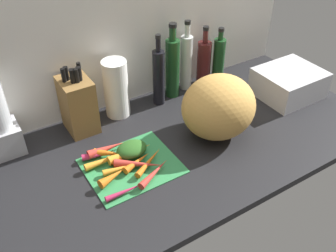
# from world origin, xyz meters

# --- Properties ---
(ground_plane) EXTENTS (1.70, 0.80, 0.03)m
(ground_plane) POSITION_xyz_m (0.00, 0.00, -0.01)
(ground_plane) COLOR black
(wall_back) EXTENTS (1.70, 0.03, 0.60)m
(wall_back) POSITION_xyz_m (0.00, 0.39, 0.30)
(wall_back) COLOR silver
(wall_back) RESTS_ON ground_plane
(cutting_board) EXTENTS (0.33, 0.28, 0.01)m
(cutting_board) POSITION_xyz_m (-0.19, -0.03, 0.00)
(cutting_board) COLOR #338C4C
(cutting_board) RESTS_ON ground_plane
(carrot_0) EXTENTS (0.11, 0.06, 0.03)m
(carrot_0) POSITION_xyz_m (-0.28, -0.07, 0.02)
(carrot_0) COLOR orange
(carrot_0) RESTS_ON cutting_board
(carrot_1) EXTENTS (0.16, 0.13, 0.03)m
(carrot_1) POSITION_xyz_m (-0.18, -0.06, 0.02)
(carrot_1) COLOR red
(carrot_1) RESTS_ON cutting_board
(carrot_2) EXTENTS (0.15, 0.10, 0.02)m
(carrot_2) POSITION_xyz_m (-0.13, -0.06, 0.02)
(carrot_2) COLOR orange
(carrot_2) RESTS_ON cutting_board
(carrot_3) EXTENTS (0.10, 0.09, 0.03)m
(carrot_3) POSITION_xyz_m (-0.24, 0.05, 0.02)
(carrot_3) COLOR orange
(carrot_3) RESTS_ON cutting_board
(carrot_4) EXTENTS (0.15, 0.09, 0.03)m
(carrot_4) POSITION_xyz_m (-0.15, -0.13, 0.02)
(carrot_4) COLOR red
(carrot_4) RESTS_ON cutting_board
(carrot_5) EXTENTS (0.15, 0.02, 0.02)m
(carrot_5) POSITION_xyz_m (-0.27, -0.15, 0.02)
(carrot_5) COLOR #B2264C
(carrot_5) RESTS_ON cutting_board
(carrot_6) EXTENTS (0.18, 0.04, 0.04)m
(carrot_6) POSITION_xyz_m (-0.17, 0.01, 0.03)
(carrot_6) COLOR orange
(carrot_6) RESTS_ON cutting_board
(carrot_7) EXTENTS (0.15, 0.04, 0.03)m
(carrot_7) POSITION_xyz_m (-0.23, 0.08, 0.03)
(carrot_7) COLOR red
(carrot_7) RESTS_ON cutting_board
(carrot_8) EXTENTS (0.18, 0.03, 0.03)m
(carrot_8) POSITION_xyz_m (-0.26, 0.02, 0.02)
(carrot_8) COLOR orange
(carrot_8) RESTS_ON cutting_board
(carrot_9) EXTENTS (0.14, 0.05, 0.02)m
(carrot_9) POSITION_xyz_m (-0.23, -0.04, 0.02)
(carrot_9) COLOR orange
(carrot_9) RESTS_ON cutting_board
(carrot_10) EXTENTS (0.13, 0.06, 0.03)m
(carrot_10) POSITION_xyz_m (-0.27, 0.07, 0.02)
(carrot_10) COLOR #B2264C
(carrot_10) RESTS_ON cutting_board
(carrot_11) EXTENTS (0.13, 0.07, 0.03)m
(carrot_11) POSITION_xyz_m (-0.17, -0.04, 0.02)
(carrot_11) COLOR orange
(carrot_11) RESTS_ON cutting_board
(carrot_greens_pile) EXTENTS (0.12, 0.09, 0.05)m
(carrot_greens_pile) POSITION_xyz_m (-0.16, 0.02, 0.03)
(carrot_greens_pile) COLOR #2D6023
(carrot_greens_pile) RESTS_ON cutting_board
(winter_squash) EXTENTS (0.30, 0.27, 0.25)m
(winter_squash) POSITION_xyz_m (0.19, -0.04, 0.13)
(winter_squash) COLOR gold
(winter_squash) RESTS_ON ground_plane
(knife_block) EXTENTS (0.11, 0.15, 0.28)m
(knife_block) POSITION_xyz_m (-0.26, 0.28, 0.12)
(knife_block) COLOR olive
(knife_block) RESTS_ON ground_plane
(paper_towel_roll) EXTENTS (0.10, 0.10, 0.25)m
(paper_towel_roll) POSITION_xyz_m (-0.08, 0.30, 0.13)
(paper_towel_roll) COLOR white
(paper_towel_roll) RESTS_ON ground_plane
(bottle_0) EXTENTS (0.05, 0.05, 0.33)m
(bottle_0) POSITION_xyz_m (0.11, 0.28, 0.13)
(bottle_0) COLOR black
(bottle_0) RESTS_ON ground_plane
(bottle_1) EXTENTS (0.06, 0.06, 0.35)m
(bottle_1) POSITION_xyz_m (0.20, 0.30, 0.15)
(bottle_1) COLOR #19421E
(bottle_1) RESTS_ON ground_plane
(bottle_2) EXTENTS (0.05, 0.05, 0.33)m
(bottle_2) POSITION_xyz_m (0.29, 0.32, 0.14)
(bottle_2) COLOR silver
(bottle_2) RESTS_ON ground_plane
(bottle_3) EXTENTS (0.07, 0.07, 0.29)m
(bottle_3) POSITION_xyz_m (0.38, 0.31, 0.11)
(bottle_3) COLOR #471919
(bottle_3) RESTS_ON ground_plane
(bottle_4) EXTENTS (0.06, 0.06, 0.27)m
(bottle_4) POSITION_xyz_m (0.45, 0.29, 0.12)
(bottle_4) COLOR #19421E
(bottle_4) RESTS_ON ground_plane
(dish_rack) EXTENTS (0.28, 0.24, 0.12)m
(dish_rack) POSITION_xyz_m (0.65, 0.02, 0.06)
(dish_rack) COLOR silver
(dish_rack) RESTS_ON ground_plane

